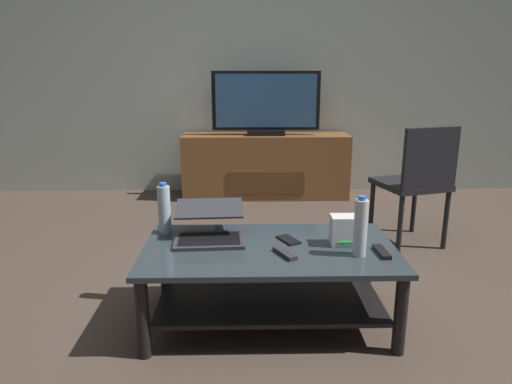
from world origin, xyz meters
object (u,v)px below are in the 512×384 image
water_bottle_near (164,209)px  water_bottle_far (360,227)px  television (266,105)px  dining_chair (417,179)px  router_box (344,230)px  soundbar_remote (382,252)px  tv_remote (285,253)px  laptop (209,227)px  cell_phone (289,240)px  media_cabinet (266,166)px  coffee_table (269,270)px

water_bottle_near → water_bottle_far: (0.98, -0.33, 0.01)m
television → dining_chair: 1.77m
television → router_box: (0.30, -2.39, -0.44)m
television → soundbar_remote: (0.45, -2.51, -0.51)m
router_box → soundbar_remote: 0.21m
water_bottle_near → tv_remote: size_ratio=1.75×
router_box → soundbar_remote: (0.16, -0.13, -0.07)m
laptop → water_bottle_near: bearing=160.7°
dining_chair → cell_phone: size_ratio=6.38×
media_cabinet → laptop: (-0.39, -2.31, 0.16)m
television → cell_phone: bearing=-89.5°
television → router_box: bearing=-82.9°
router_box → laptop: bearing=171.6°
coffee_table → media_cabinet: bearing=88.1°
media_cabinet → soundbar_remote: media_cabinet is taller
router_box → water_bottle_far: (0.04, -0.15, 0.07)m
router_box → soundbar_remote: size_ratio=0.94×
coffee_table → water_bottle_near: water_bottle_near is taller
water_bottle_near → tv_remote: (0.62, -0.32, -0.12)m
coffee_table → water_bottle_far: (0.42, -0.12, 0.27)m
coffee_table → media_cabinet: 2.44m
water_bottle_near → water_bottle_far: size_ratio=0.95×
television → soundbar_remote: 2.60m
media_cabinet → laptop: media_cabinet is taller
coffee_table → water_bottle_near: bearing=158.9°
cell_phone → soundbar_remote: bearing=-49.9°
laptop → router_box: laptop is taller
media_cabinet → soundbar_remote: bearing=-79.9°
water_bottle_near → cell_phone: 0.68m
water_bottle_near → tv_remote: 0.71m
coffee_table → cell_phone: (0.10, 0.08, 0.13)m
water_bottle_far → water_bottle_near: bearing=161.2°
coffee_table → media_cabinet: (0.08, 2.43, 0.03)m
media_cabinet → tv_remote: 2.55m
coffee_table → water_bottle_near: size_ratio=4.49×
dining_chair → tv_remote: (-1.04, -1.14, -0.09)m
coffee_table → soundbar_remote: soundbar_remote is taller
cell_phone → coffee_table: bearing=-169.1°
dining_chair → cell_phone: (-1.01, -0.95, -0.09)m
coffee_table → laptop: bearing=157.5°
television → water_bottle_far: 2.58m
coffee_table → router_box: bearing=4.0°
soundbar_remote → water_bottle_near: bearing=160.6°
media_cabinet → water_bottle_far: water_bottle_far is taller
coffee_table → laptop: 0.38m
water_bottle_near → soundbar_remote: size_ratio=1.75×
laptop → soundbar_remote: laptop is taller
dining_chair → soundbar_remote: (-0.57, -1.13, -0.09)m
router_box → water_bottle_near: bearing=168.6°
television → dining_chair: bearing=-53.4°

